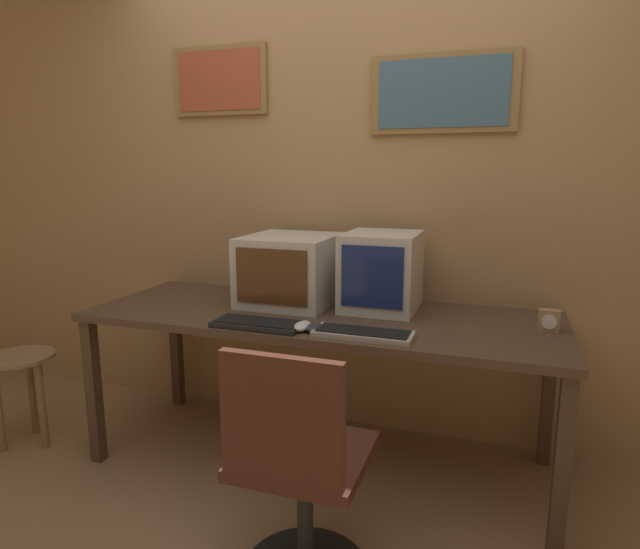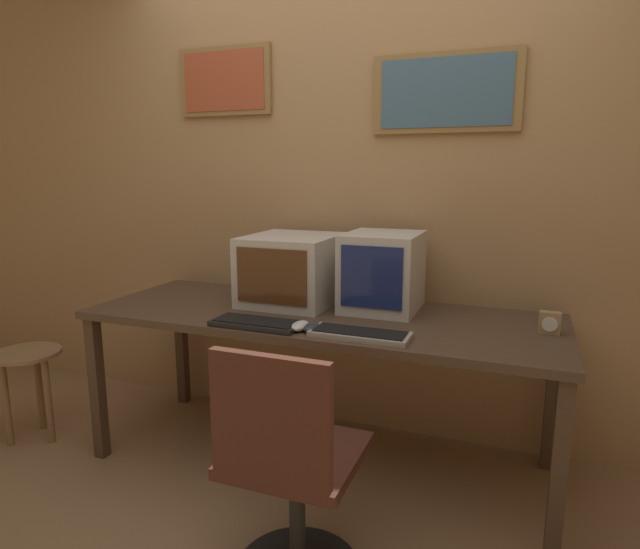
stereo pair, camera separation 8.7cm
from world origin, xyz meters
name	(u,v)px [view 2 (the right image)]	position (x,y,z in m)	size (l,w,h in m)	color
wall_back	(353,189)	(0.00, 1.31, 1.31)	(8.00, 0.08, 2.60)	tan
desk	(320,327)	(0.00, 0.83, 0.69)	(2.17, 0.79, 0.75)	#4C3828
monitor_left	(292,269)	(-0.20, 0.97, 0.92)	(0.43, 0.48, 0.34)	beige
monitor_right	(382,271)	(0.25, 1.00, 0.94)	(0.34, 0.39, 0.37)	beige
keyboard_main	(257,323)	(-0.18, 0.53, 0.77)	(0.39, 0.16, 0.03)	black
keyboard_side	(360,334)	(0.28, 0.54, 0.77)	(0.40, 0.15, 0.03)	#A8A399
mouse_near_keyboard	(312,327)	(0.07, 0.55, 0.77)	(0.07, 0.10, 0.03)	#282D3D
mouse_far_corner	(300,326)	(0.02, 0.54, 0.77)	(0.06, 0.12, 0.04)	silver
desk_clock	(550,323)	(0.98, 0.87, 0.80)	(0.08, 0.05, 0.09)	#A38456
office_chair	(290,482)	(0.20, 0.04, 0.39)	(0.45, 0.45, 0.88)	black
side_stool	(29,373)	(-1.50, 0.49, 0.37)	(0.33, 0.33, 0.48)	#8E6B47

